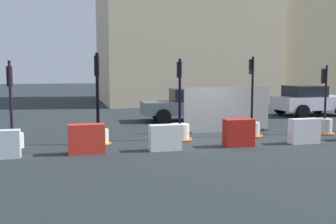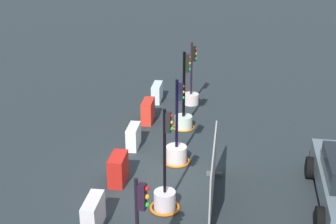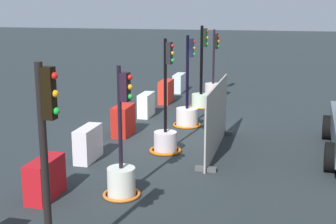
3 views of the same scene
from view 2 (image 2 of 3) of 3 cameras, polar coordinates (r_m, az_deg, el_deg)
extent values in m
plane|color=#262E31|center=(14.27, -1.39, -8.85)|extent=(120.00, 120.00, 0.00)
cylinder|color=silver|center=(20.52, 2.83, 1.62)|extent=(0.70, 0.70, 0.47)
cylinder|color=black|center=(20.09, 2.90, 5.36)|extent=(0.09, 0.09, 2.32)
cube|color=black|center=(19.93, 3.25, 7.18)|extent=(0.18, 0.15, 0.65)
sphere|color=red|center=(19.89, 3.48, 7.78)|extent=(0.10, 0.10, 0.10)
sphere|color=orange|center=(19.94, 3.46, 7.18)|extent=(0.10, 0.10, 0.10)
sphere|color=green|center=(20.00, 3.45, 6.58)|extent=(0.10, 0.10, 0.10)
cylinder|color=silver|center=(18.00, 1.92, -1.24)|extent=(0.69, 0.69, 0.50)
cylinder|color=black|center=(17.47, 1.98, 3.38)|extent=(0.11, 0.11, 2.55)
cube|color=black|center=(17.21, 2.41, 6.02)|extent=(0.16, 0.13, 0.68)
sphere|color=red|center=(17.15, 2.69, 6.74)|extent=(0.10, 0.10, 0.10)
sphere|color=orange|center=(17.21, 2.68, 6.01)|extent=(0.10, 0.10, 0.10)
sphere|color=green|center=(17.27, 2.66, 5.29)|extent=(0.10, 0.10, 0.10)
torus|color=orange|center=(18.09, 1.91, -1.89)|extent=(0.87, 0.87, 0.05)
cylinder|color=silver|center=(15.39, 1.05, -5.24)|extent=(0.69, 0.69, 0.57)
cylinder|color=black|center=(14.79, 1.09, -0.26)|extent=(0.09, 0.09, 2.31)
cube|color=black|center=(14.50, 1.57, 2.51)|extent=(0.16, 0.16, 0.56)
sphere|color=red|center=(14.43, 1.91, 3.19)|extent=(0.09, 0.09, 0.09)
sphere|color=orange|center=(14.49, 1.90, 2.48)|extent=(0.09, 0.09, 0.09)
sphere|color=green|center=(14.55, 1.89, 1.79)|extent=(0.09, 0.09, 0.09)
torus|color=orange|center=(15.50, 1.04, -6.08)|extent=(0.91, 0.91, 0.06)
cylinder|color=silver|center=(12.98, -0.40, -10.84)|extent=(0.60, 0.60, 0.54)
cylinder|color=black|center=(12.24, -0.42, -4.95)|extent=(0.08, 0.08, 2.43)
cube|color=black|center=(11.90, 0.06, -1.29)|extent=(0.17, 0.15, 0.56)
sphere|color=red|center=(11.83, 0.43, -0.46)|extent=(0.09, 0.09, 0.09)
sphere|color=orange|center=(11.90, 0.43, -1.28)|extent=(0.09, 0.09, 0.09)
sphere|color=green|center=(11.97, 0.42, -2.10)|extent=(0.09, 0.09, 0.09)
torus|color=orange|center=(13.10, -0.40, -11.69)|extent=(0.85, 0.85, 0.08)
cylinder|color=black|center=(9.75, -3.83, -13.48)|extent=(0.08, 0.08, 2.07)
cube|color=black|center=(9.41, -3.20, -10.40)|extent=(0.19, 0.18, 0.56)
sphere|color=red|center=(9.31, -2.65, -9.42)|extent=(0.11, 0.11, 0.11)
sphere|color=orange|center=(9.41, -2.63, -10.40)|extent=(0.11, 0.11, 0.11)
sphere|color=green|center=(9.51, -2.61, -11.36)|extent=(0.11, 0.11, 0.11)
cube|color=silver|center=(20.80, -1.36, 2.41)|extent=(1.14, 0.39, 0.80)
cube|color=red|center=(18.55, -2.49, 0.11)|extent=(1.07, 0.42, 0.89)
cube|color=silver|center=(16.42, -4.28, -3.05)|extent=(0.99, 0.38, 0.80)
cube|color=red|center=(14.23, -6.17, -7.01)|extent=(0.97, 0.46, 0.90)
cube|color=silver|center=(12.31, -9.19, -12.29)|extent=(1.04, 0.38, 0.85)
cylinder|color=black|center=(12.69, 18.35, -12.52)|extent=(0.70, 0.32, 0.69)
cylinder|color=black|center=(15.11, 17.17, -6.58)|extent=(0.70, 0.32, 0.69)
cube|color=#A1A19E|center=(12.94, 5.56, -7.81)|extent=(3.62, 0.04, 1.80)
cube|color=#4C4C4C|center=(14.78, 5.73, -7.61)|extent=(0.16, 0.50, 0.10)
camera|label=1|loc=(23.57, -32.27, 6.70)|focal=42.51mm
camera|label=3|loc=(3.74, 64.28, -67.51)|focal=49.66mm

